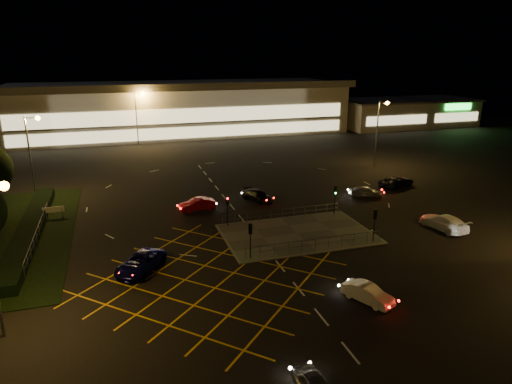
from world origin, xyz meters
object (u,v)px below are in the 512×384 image
object	(u,v)px
car_queue_white	(368,293)
signal_nw	(227,205)
car_far_dkgrey	(258,196)
car_east_grey	(396,181)
signal_sw	(250,234)
car_left_blue	(140,263)
car_circ_red	(197,204)
car_approach_white	(444,222)
signal_se	(375,219)
car_right_silver	(366,191)
signal_ne	(335,194)

from	to	relation	value
car_queue_white	signal_nw	bearing A→B (deg)	83.59
car_far_dkgrey	car_east_grey	world-z (taller)	car_east_grey
signal_sw	car_left_blue	size ratio (longest dim) A/B	0.61
car_east_grey	car_queue_white	bearing A→B (deg)	123.27
car_circ_red	car_east_grey	size ratio (longest dim) A/B	0.80
signal_nw	car_east_grey	distance (m)	26.08
car_queue_white	car_far_dkgrey	distance (m)	24.37
car_queue_white	car_approach_white	distance (m)	17.69
car_left_blue	car_east_grey	world-z (taller)	car_east_grey
signal_se	car_right_silver	bearing A→B (deg)	-117.75
car_east_grey	signal_nw	bearing A→B (deg)	87.58
signal_nw	signal_ne	size ratio (longest dim) A/B	1.00
signal_sw	car_approach_white	distance (m)	20.67
car_east_grey	signal_se	bearing A→B (deg)	121.00
signal_ne	car_queue_white	size ratio (longest dim) A/B	0.82
signal_ne	car_queue_white	world-z (taller)	signal_ne
signal_nw	car_east_grey	size ratio (longest dim) A/B	0.61
car_approach_white	car_left_blue	bearing A→B (deg)	-8.19
signal_ne	car_far_dkgrey	world-z (taller)	signal_ne
signal_sw	signal_nw	bearing A→B (deg)	-90.00
signal_nw	car_east_grey	bearing A→B (deg)	16.81
car_east_grey	car_approach_white	distance (m)	15.25
car_right_silver	car_east_grey	size ratio (longest dim) A/B	0.75
signal_ne	car_queue_white	distance (m)	18.22
car_east_grey	car_approach_white	xyz separation A→B (m)	(-4.33, -14.63, 0.04)
signal_sw	signal_nw	distance (m)	7.99
car_left_blue	car_right_silver	world-z (taller)	car_left_blue
car_far_dkgrey	car_approach_white	xyz separation A→B (m)	(15.10, -14.35, 0.12)
signal_nw	signal_ne	xyz separation A→B (m)	(12.00, 0.00, 0.00)
signal_se	car_left_blue	size ratio (longest dim) A/B	0.61
signal_sw	signal_ne	bearing A→B (deg)	-146.35
signal_se	signal_sw	bearing A→B (deg)	0.00
signal_ne	car_left_blue	world-z (taller)	signal_ne
signal_sw	car_circ_red	world-z (taller)	signal_sw
signal_se	car_approach_white	distance (m)	8.78
car_circ_red	signal_sw	bearing A→B (deg)	-0.43
signal_sw	car_circ_red	bearing A→B (deg)	-81.64
car_left_blue	car_east_grey	xyz separation A→B (m)	(34.09, 14.91, 0.01)
car_approach_white	car_east_grey	bearing A→B (deg)	-115.21
car_queue_white	signal_sw	bearing A→B (deg)	97.59
signal_nw	car_far_dkgrey	size ratio (longest dim) A/B	0.72
car_queue_white	car_left_blue	bearing A→B (deg)	121.60
car_queue_white	car_east_grey	world-z (taller)	car_east_grey
car_left_blue	car_circ_red	size ratio (longest dim) A/B	1.23
car_circ_red	car_right_silver	bearing A→B (deg)	78.14
car_far_dkgrey	car_circ_red	xyz separation A→B (m)	(-7.55, -1.20, 0.05)
signal_nw	car_approach_white	size ratio (longest dim) A/B	0.60
signal_nw	signal_sw	bearing A→B (deg)	-90.00
signal_nw	car_right_silver	distance (m)	19.50
car_far_dkgrey	car_queue_white	bearing A→B (deg)	-116.04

